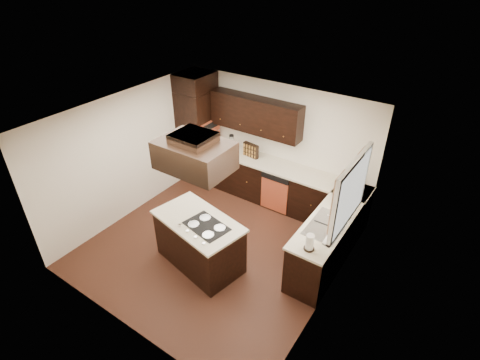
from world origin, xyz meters
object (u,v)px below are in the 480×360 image
at_px(oven_column, 198,137).
at_px(range_hood, 195,155).
at_px(spice_rack, 251,150).
at_px(island, 200,243).

distance_m(oven_column, range_hood, 3.13).
relative_size(oven_column, spice_rack, 5.96).
xyz_separation_m(oven_column, spice_rack, (1.33, 0.10, 0.01)).
relative_size(island, spice_rack, 4.11).
bearing_deg(spice_rack, range_hood, -69.16).
distance_m(oven_column, spice_rack, 1.34).
relative_size(range_hood, spice_rack, 2.95).
bearing_deg(oven_column, spice_rack, 4.22).
bearing_deg(spice_rack, oven_column, -167.92).
height_order(range_hood, spice_rack, range_hood).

